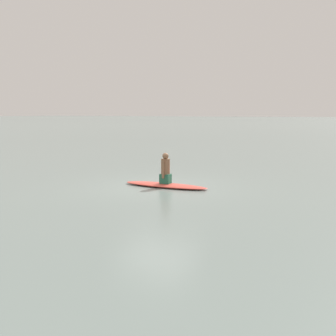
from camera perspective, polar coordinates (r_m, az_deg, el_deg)
name	(u,v)px	position (r m, az deg, el deg)	size (l,w,h in m)	color
ground_plane	(158,187)	(13.23, -1.41, -2.60)	(400.00, 400.00, 0.00)	slate
surfboard	(165,185)	(13.17, -0.35, -2.39)	(2.87, 0.70, 0.11)	#D84C3F
person_paddler	(165,170)	(13.10, -0.35, -0.23)	(0.43, 0.34, 0.98)	#26664C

